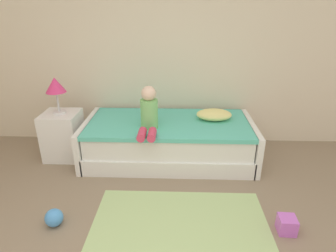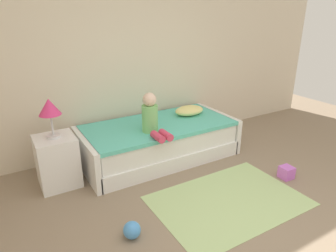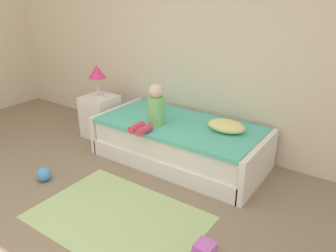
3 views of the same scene
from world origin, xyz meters
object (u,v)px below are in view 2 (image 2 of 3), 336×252
(nightstand, at_px, (57,161))
(table_lamp, at_px, (49,109))
(pillow, at_px, (189,110))
(child_figure, at_px, (152,117))
(toy_ball, at_px, (132,230))
(toy_block, at_px, (286,172))
(bed, at_px, (159,141))

(nightstand, bearing_deg, table_lamp, 90.00)
(table_lamp, bearing_deg, pillow, 3.43)
(child_figure, bearing_deg, toy_ball, -126.04)
(pillow, height_order, toy_ball, pillow)
(pillow, bearing_deg, nightstand, -176.57)
(pillow, relative_size, toy_block, 2.94)
(toy_block, bearing_deg, nightstand, 152.28)
(nightstand, bearing_deg, child_figure, -10.71)
(pillow, bearing_deg, toy_block, -69.91)
(nightstand, height_order, toy_ball, nightstand)
(nightstand, bearing_deg, pillow, 3.43)
(pillow, bearing_deg, table_lamp, -176.57)
(table_lamp, distance_m, toy_block, 2.87)
(pillow, relative_size, toy_ball, 2.72)
(bed, relative_size, toy_block, 14.10)
(toy_ball, distance_m, toy_block, 2.06)
(pillow, distance_m, toy_ball, 2.13)
(table_lamp, xyz_separation_m, toy_ball, (0.36, -1.27, -0.86))
(toy_ball, bearing_deg, pillow, 41.66)
(pillow, xyz_separation_m, toy_block, (0.51, -1.39, -0.49))
(nightstand, distance_m, child_figure, 1.22)
(nightstand, relative_size, child_figure, 1.18)
(bed, distance_m, table_lamp, 1.52)
(toy_ball, bearing_deg, child_figure, 53.96)
(table_lamp, bearing_deg, nightstand, -90.00)
(toy_ball, bearing_deg, table_lamp, 106.02)
(nightstand, height_order, pillow, pillow)
(nightstand, distance_m, pillow, 1.94)
(bed, distance_m, nightstand, 1.35)
(table_lamp, relative_size, toy_block, 3.01)
(table_lamp, height_order, child_figure, table_lamp)
(nightstand, relative_size, toy_block, 4.01)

